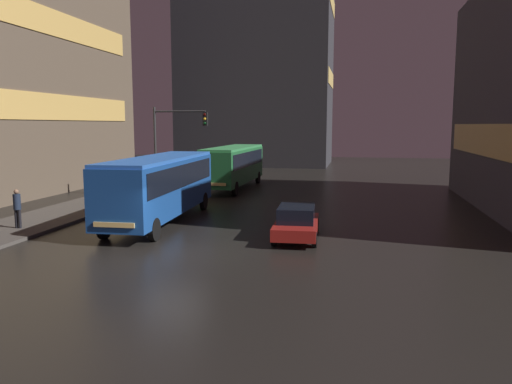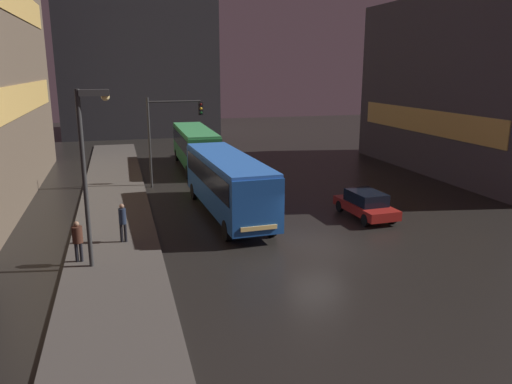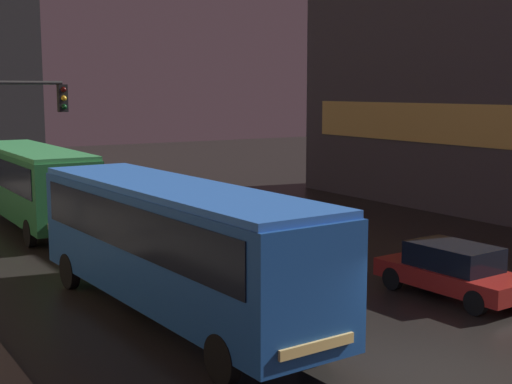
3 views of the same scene
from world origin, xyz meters
name	(u,v)px [view 1 (image 1 of 3)]	position (x,y,z in m)	size (l,w,h in m)	color
ground_plane	(172,255)	(0.00, 0.00, 0.00)	(120.00, 120.00, 0.00)	black
sidewalk_left	(93,205)	(-9.00, 10.00, 0.07)	(4.00, 48.00, 0.15)	#47423D
building_far_backdrop	(258,45)	(-5.60, 44.58, 14.65)	(18.07, 12.00, 29.30)	#2D2D33
bus_near	(160,182)	(-2.89, 6.00, 2.05)	(2.96, 11.07, 3.33)	#194793
bus_far	(234,163)	(-2.56, 19.86, 2.00)	(2.60, 10.60, 3.24)	#236B38
car_taxi	(297,222)	(4.32, 3.63, 0.74)	(2.01, 4.30, 1.45)	maroon
pedestrian_mid	(17,206)	(-8.57, 2.60, 1.21)	(0.42, 0.42, 1.82)	black
traffic_light_main	(174,136)	(-5.19, 14.01, 4.17)	(3.77, 0.35, 6.10)	#2D2D2D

